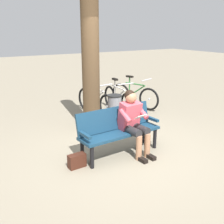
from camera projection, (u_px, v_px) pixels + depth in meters
ground_plane at (129, 150)px, 5.37m from camera, size 40.00×40.00×0.00m
bench at (118, 127)px, 5.14m from camera, size 1.63×0.58×0.87m
person_reading at (133, 119)px, 5.09m from camera, size 0.51×0.78×1.20m
handbag at (77, 161)px, 4.69m from camera, size 0.31×0.16×0.24m
tree_trunk at (90, 45)px, 5.94m from camera, size 0.39×0.39×3.87m
litter_bin at (114, 110)px, 6.68m from camera, size 0.35×0.35×0.75m
bicycle_black at (134, 96)px, 8.19m from camera, size 0.67×1.61×0.94m
bicycle_blue at (118, 100)px, 7.71m from camera, size 0.48×1.68×0.94m
bicycle_green at (96, 102)px, 7.51m from camera, size 0.48×1.67×0.94m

